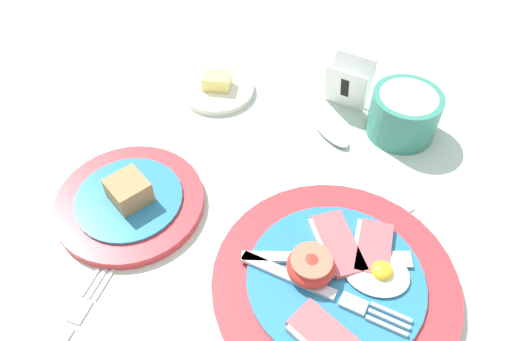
# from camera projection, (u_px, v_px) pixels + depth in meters

# --- Properties ---
(ground_plane) EXTENTS (3.00, 3.00, 0.00)m
(ground_plane) POSITION_uv_depth(u_px,v_px,m) (255.00, 244.00, 0.58)
(ground_plane) COLOR #B7CCB7
(breakfast_plate) EXTENTS (0.27, 0.27, 0.04)m
(breakfast_plate) POSITION_uv_depth(u_px,v_px,m) (335.00, 280.00, 0.53)
(breakfast_plate) COLOR red
(breakfast_plate) RESTS_ON ground_plane
(bread_plate) EXTENTS (0.18, 0.18, 0.05)m
(bread_plate) POSITION_uv_depth(u_px,v_px,m) (130.00, 200.00, 0.61)
(bread_plate) COLOR red
(bread_plate) RESTS_ON ground_plane
(sugar_cup) EXTENTS (0.09, 0.09, 0.06)m
(sugar_cup) POSITION_uv_depth(u_px,v_px,m) (404.00, 113.00, 0.67)
(sugar_cup) COLOR #337F6B
(sugar_cup) RESTS_ON ground_plane
(butter_dish) EXTENTS (0.11, 0.11, 0.03)m
(butter_dish) POSITION_uv_depth(u_px,v_px,m) (217.00, 88.00, 0.75)
(butter_dish) COLOR silver
(butter_dish) RESTS_ON ground_plane
(number_card) EXTENTS (0.07, 0.05, 0.07)m
(number_card) POSITION_uv_depth(u_px,v_px,m) (348.00, 84.00, 0.71)
(number_card) COLOR white
(number_card) RESTS_ON ground_plane
(teaspoon_near_cup) EXTENTS (0.16, 0.13, 0.01)m
(teaspoon_near_cup) POSITION_uv_depth(u_px,v_px,m) (343.00, 144.00, 0.68)
(teaspoon_near_cup) COLOR silver
(teaspoon_near_cup) RESTS_ON ground_plane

